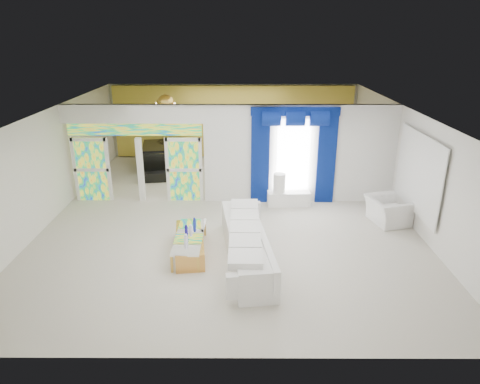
{
  "coord_description": "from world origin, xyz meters",
  "views": [
    {
      "loc": [
        0.34,
        -11.64,
        5.04
      ],
      "look_at": [
        0.3,
        -1.2,
        1.1
      ],
      "focal_mm": 32.28,
      "sensor_mm": 36.0,
      "label": 1
    }
  ],
  "objects_px": {
    "coffee_table": "(190,244)",
    "console_table": "(289,199)",
    "white_sofa": "(246,245)",
    "armchair": "(388,211)",
    "grand_piano": "(162,156)"
  },
  "relations": [
    {
      "from": "coffee_table",
      "to": "armchair",
      "type": "relative_size",
      "value": 1.75
    },
    {
      "from": "white_sofa",
      "to": "armchair",
      "type": "xyz_separation_m",
      "value": [
        3.93,
        2.04,
        -0.0
      ]
    },
    {
      "from": "armchair",
      "to": "grand_piano",
      "type": "distance_m",
      "value": 8.72
    },
    {
      "from": "coffee_table",
      "to": "armchair",
      "type": "distance_m",
      "value": 5.56
    },
    {
      "from": "white_sofa",
      "to": "armchair",
      "type": "height_order",
      "value": "white_sofa"
    },
    {
      "from": "white_sofa",
      "to": "grand_piano",
      "type": "height_order",
      "value": "grand_piano"
    },
    {
      "from": "coffee_table",
      "to": "grand_piano",
      "type": "relative_size",
      "value": 1.05
    },
    {
      "from": "coffee_table",
      "to": "console_table",
      "type": "xyz_separation_m",
      "value": [
        2.68,
        3.0,
        -0.0
      ]
    },
    {
      "from": "console_table",
      "to": "armchair",
      "type": "distance_m",
      "value": 2.89
    },
    {
      "from": "armchair",
      "to": "grand_piano",
      "type": "relative_size",
      "value": 0.6
    },
    {
      "from": "coffee_table",
      "to": "grand_piano",
      "type": "bearing_deg",
      "value": 105.01
    },
    {
      "from": "coffee_table",
      "to": "console_table",
      "type": "distance_m",
      "value": 4.03
    },
    {
      "from": "console_table",
      "to": "grand_piano",
      "type": "xyz_separation_m",
      "value": [
        -4.5,
        3.8,
        0.25
      ]
    },
    {
      "from": "white_sofa",
      "to": "coffee_table",
      "type": "height_order",
      "value": "white_sofa"
    },
    {
      "from": "coffee_table",
      "to": "armchair",
      "type": "height_order",
      "value": "armchair"
    }
  ]
}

